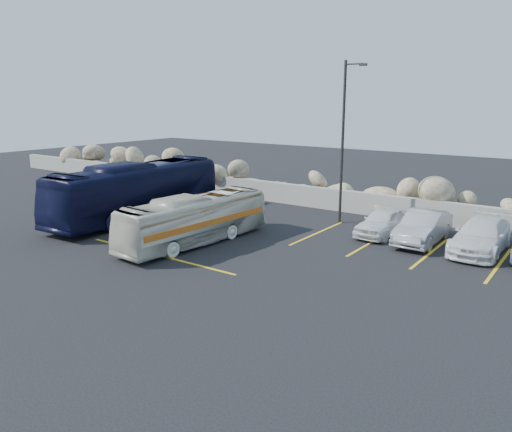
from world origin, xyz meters
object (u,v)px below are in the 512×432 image
Objects in this scene: tour_coach at (137,190)px; car_b at (423,227)px; lamppost at (344,138)px; car_a at (383,222)px; car_c at (481,236)px; vintage_bus at (195,220)px.

car_b is at bearing 13.11° from tour_coach.
lamppost is at bearing 165.16° from car_b.
car_c is (4.27, -0.08, 0.04)m from car_a.
car_a is (11.94, 4.25, -0.85)m from tour_coach.
car_c is (2.39, 0.06, -0.03)m from car_b.
car_b is (13.81, 4.11, -0.78)m from tour_coach.
car_c reaches higher than car_a.
lamppost is at bearing 162.63° from car_a.
lamppost is 1.90× the size of car_b.
tour_coach reaches higher than vintage_bus.
vintage_bus is 6.03m from tour_coach.
car_b reaches higher than car_c.
car_b is at bearing -177.84° from car_c.
car_a is (6.20, 6.06, -0.43)m from vintage_bus.
lamppost is 11.03m from tour_coach.
tour_coach is at bearing 166.48° from vintage_bus.
tour_coach reaches higher than car_b.
vintage_bus is 0.72× the size of tour_coach.
vintage_bus is 2.06× the size of car_a.
lamppost is at bearing 26.36° from tour_coach.
lamppost is at bearing 171.43° from car_c.
tour_coach is at bearing -156.38° from car_a.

